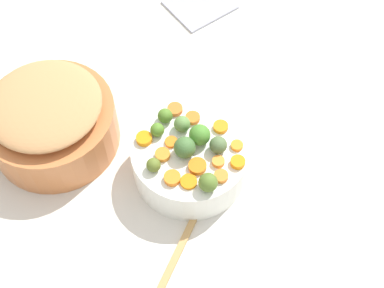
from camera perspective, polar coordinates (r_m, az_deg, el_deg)
name	(u,v)px	position (r m, az deg, el deg)	size (l,w,h in m)	color
tabletop	(183,160)	(1.15, -0.96, -1.74)	(2.40, 2.40, 0.02)	silver
serving_bowl_carrots	(192,158)	(1.09, 0.00, -1.55)	(0.24, 0.24, 0.09)	white
metal_pot	(53,125)	(1.16, -14.97, 1.98)	(0.28, 0.28, 0.11)	#C5733F
stuffing_mound	(44,104)	(1.10, -15.84, 4.18)	(0.24, 0.24, 0.04)	tan
carrot_slice_0	(163,155)	(1.03, -3.23, -1.17)	(0.03, 0.03, 0.01)	orange
carrot_slice_1	(237,146)	(1.05, 4.92, -0.17)	(0.02, 0.02, 0.01)	orange
carrot_slice_2	(144,139)	(1.05, -5.25, 0.59)	(0.03, 0.03, 0.01)	orange
carrot_slice_3	(197,166)	(1.02, 0.59, -2.45)	(0.04, 0.04, 0.01)	orange
carrot_slice_4	(172,178)	(1.00, -2.17, -3.73)	(0.03, 0.03, 0.01)	orange
carrot_slice_5	(221,127)	(1.07, 3.14, 1.89)	(0.03, 0.03, 0.01)	orange
carrot_slice_6	(171,142)	(1.05, -2.28, 0.22)	(0.03, 0.03, 0.01)	orange
carrot_slice_7	(221,176)	(1.01, 3.18, -3.53)	(0.03, 0.03, 0.01)	orange
carrot_slice_8	(189,182)	(1.00, -0.37, -4.13)	(0.03, 0.03, 0.01)	orange
carrot_slice_9	(193,118)	(1.08, 0.07, 2.86)	(0.03, 0.03, 0.01)	orange
carrot_slice_10	(238,162)	(1.03, 5.02, -1.99)	(0.03, 0.03, 0.01)	orange
carrot_slice_11	(175,109)	(1.09, -1.87, 3.81)	(0.03, 0.03, 0.01)	orange
carrot_slice_12	(218,162)	(1.02, 2.88, -1.95)	(0.02, 0.02, 0.01)	orange
brussels_sprout_0	(165,116)	(1.07, -2.95, 3.10)	(0.03, 0.03, 0.03)	#4E7A26
brussels_sprout_1	(218,145)	(1.03, 2.88, -0.11)	(0.04, 0.04, 0.04)	#516B3E
brussels_sprout_2	(208,182)	(0.99, 1.77, -4.22)	(0.04, 0.04, 0.04)	#54722A
brussels_sprout_3	(185,148)	(1.02, -0.80, -0.39)	(0.04, 0.04, 0.04)	#426B34
brussels_sprout_4	(200,135)	(1.04, 0.85, 1.00)	(0.04, 0.04, 0.04)	#48852C
brussels_sprout_5	(182,124)	(1.06, -1.08, 2.20)	(0.03, 0.03, 0.03)	#5D8742
brussels_sprout_6	(154,165)	(1.01, -4.22, -2.30)	(0.03, 0.03, 0.03)	#5C7027
brussels_sprout_7	(157,130)	(1.05, -3.81, 1.55)	(0.03, 0.03, 0.03)	#508127
dish_towel	(200,5)	(1.43, 0.85, 14.95)	(0.16, 0.14, 0.01)	#A0A4B3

